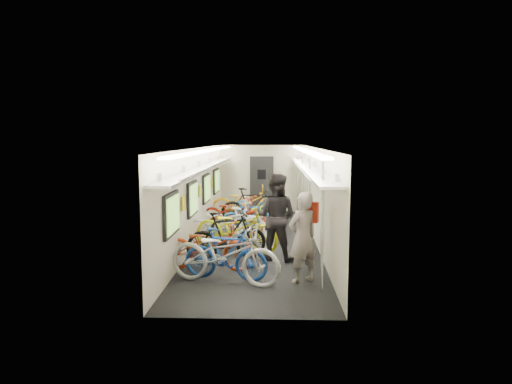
# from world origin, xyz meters

# --- Properties ---
(train_car_shell) EXTENTS (10.00, 10.00, 10.00)m
(train_car_shell) POSITION_xyz_m (-0.36, 0.71, 1.66)
(train_car_shell) COLOR black
(train_car_shell) RESTS_ON ground
(bicycle_0) EXTENTS (2.25, 1.31, 1.12)m
(bicycle_0) POSITION_xyz_m (-0.46, -3.37, 0.56)
(bicycle_0) COLOR #BBBABF
(bicycle_0) RESTS_ON ground
(bicycle_1) EXTENTS (1.69, 0.83, 0.98)m
(bicycle_1) POSITION_xyz_m (-0.47, -3.16, 0.49)
(bicycle_1) COLOR #19429A
(bicycle_1) RESTS_ON ground
(bicycle_2) EXTENTS (1.96, 0.90, 0.99)m
(bicycle_2) POSITION_xyz_m (-0.88, -2.53, 0.50)
(bicycle_2) COLOR maroon
(bicycle_2) RESTS_ON ground
(bicycle_3) EXTENTS (1.85, 1.11, 1.07)m
(bicycle_3) POSITION_xyz_m (-0.58, -1.79, 0.54)
(bicycle_3) COLOR black
(bicycle_3) RESTS_ON ground
(bicycle_4) EXTENTS (2.23, 1.44, 1.11)m
(bicycle_4) POSITION_xyz_m (-0.45, -1.00, 0.55)
(bicycle_4) COLOR #D1CF13
(bicycle_4) RESTS_ON ground
(bicycle_5) EXTENTS (1.74, 0.98, 1.01)m
(bicycle_5) POSITION_xyz_m (-0.21, -0.79, 0.50)
(bicycle_5) COLOR silver
(bicycle_5) RESTS_ON ground
(bicycle_6) EXTENTS (2.23, 1.37, 1.11)m
(bicycle_6) POSITION_xyz_m (-0.77, -0.43, 0.55)
(bicycle_6) COLOR #B5B5BA
(bicycle_6) RESTS_ON ground
(bicycle_7) EXTENTS (1.58, 0.52, 0.94)m
(bicycle_7) POSITION_xyz_m (-0.25, 0.98, 0.47)
(bicycle_7) COLOR #1C5DA8
(bicycle_7) RESTS_ON ground
(bicycle_8) EXTENTS (2.14, 1.45, 1.06)m
(bicycle_8) POSITION_xyz_m (-0.70, 1.16, 0.53)
(bicycle_8) COLOR #A12311
(bicycle_8) RESTS_ON ground
(bicycle_9) EXTENTS (1.98, 0.80, 1.16)m
(bicycle_9) POSITION_xyz_m (-0.22, 2.17, 0.58)
(bicycle_9) COLOR black
(bicycle_9) RESTS_ON ground
(bicycle_10) EXTENTS (2.21, 0.84, 1.15)m
(bicycle_10) POSITION_xyz_m (-0.50, 3.09, 0.57)
(bicycle_10) COLOR #EEAE16
(bicycle_10) RESTS_ON ground
(passenger_near) EXTENTS (0.73, 0.67, 1.67)m
(passenger_near) POSITION_xyz_m (0.96, -3.21, 0.84)
(passenger_near) COLOR gray
(passenger_near) RESTS_ON ground
(passenger_mid) EXTENTS (1.11, 0.98, 1.89)m
(passenger_mid) POSITION_xyz_m (0.48, -1.66, 0.95)
(passenger_mid) COLOR black
(passenger_mid) RESTS_ON ground
(backpack) EXTENTS (0.29, 0.20, 0.38)m
(backpack) POSITION_xyz_m (1.12, -3.07, 1.28)
(backpack) COLOR #B12211
(backpack) RESTS_ON passenger_near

